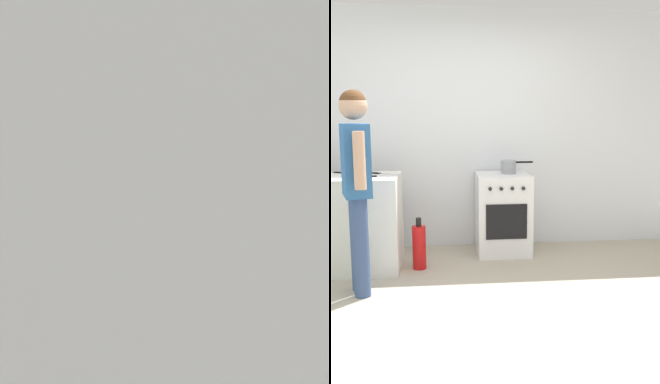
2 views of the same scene
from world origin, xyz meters
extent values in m
plane|color=#ADA38E|center=(0.00, 0.00, 0.00)|extent=(8.00, 8.00, 0.00)
cube|color=white|center=(0.35, 1.58, 0.42)|extent=(0.56, 0.60, 0.85)
cube|color=black|center=(0.35, 1.27, 0.40)|extent=(0.42, 0.01, 0.36)
cylinder|color=black|center=(0.22, 1.46, 0.85)|extent=(0.18, 0.18, 0.01)
cylinder|color=black|center=(0.48, 1.46, 0.85)|extent=(0.18, 0.18, 0.01)
cylinder|color=black|center=(0.22, 1.70, 0.85)|extent=(0.18, 0.18, 0.01)
cylinder|color=black|center=(0.48, 1.70, 0.85)|extent=(0.18, 0.18, 0.01)
cylinder|color=black|center=(0.18, 1.26, 0.74)|extent=(0.04, 0.02, 0.04)
cylinder|color=black|center=(0.29, 1.26, 0.74)|extent=(0.04, 0.02, 0.04)
cylinder|color=black|center=(0.41, 1.26, 0.74)|extent=(0.04, 0.02, 0.04)
cylinder|color=black|center=(0.52, 1.26, 0.74)|extent=(0.04, 0.02, 0.04)
cylinder|color=gray|center=(0.41, 1.61, 0.92)|extent=(0.16, 0.16, 0.14)
cylinder|color=black|center=(0.58, 1.61, 0.97)|extent=(0.18, 0.02, 0.02)
cylinder|color=#384C7A|center=(-0.95, 0.44, 0.41)|extent=(0.13, 0.13, 0.82)
cylinder|color=#384C7A|center=(-1.00, 0.59, 0.41)|extent=(0.13, 0.13, 0.82)
cube|color=#2D609E|center=(-0.97, 0.51, 1.11)|extent=(0.29, 0.38, 0.58)
cylinder|color=tan|center=(-0.91, 0.28, 1.13)|extent=(0.09, 0.09, 0.44)
sphere|color=tan|center=(-0.97, 0.51, 1.54)|extent=(0.22, 0.22, 0.22)
sphere|color=brown|center=(-0.97, 0.51, 1.56)|extent=(0.21, 0.21, 0.21)
cylinder|color=red|center=(-0.52, 1.10, 0.21)|extent=(0.13, 0.13, 0.42)
cylinder|color=black|center=(-0.52, 1.10, 0.46)|extent=(0.05, 0.05, 0.08)
camera|label=1|loc=(-2.82, -1.16, 1.40)|focal=55.00mm
camera|label=2|loc=(-0.29, -3.42, 1.49)|focal=45.00mm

